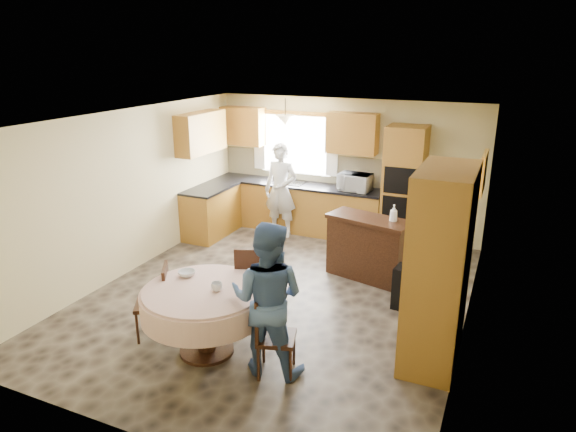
# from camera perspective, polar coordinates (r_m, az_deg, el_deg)

# --- Properties ---
(floor) EXTENTS (5.00, 6.00, 0.01)m
(floor) POSITION_cam_1_polar(r_m,az_deg,el_deg) (7.36, -1.15, -8.91)
(floor) COLOR brown
(floor) RESTS_ON ground
(ceiling) EXTENTS (5.00, 6.00, 0.01)m
(ceiling) POSITION_cam_1_polar(r_m,az_deg,el_deg) (6.60, -1.29, 10.78)
(ceiling) COLOR white
(ceiling) RESTS_ON wall_back
(wall_back) EXTENTS (5.00, 0.02, 2.50)m
(wall_back) POSITION_cam_1_polar(r_m,az_deg,el_deg) (9.58, 6.44, 5.42)
(wall_back) COLOR #CEBF84
(wall_back) RESTS_ON floor
(wall_front) EXTENTS (5.00, 0.02, 2.50)m
(wall_front) POSITION_cam_1_polar(r_m,az_deg,el_deg) (4.55, -17.69, -10.24)
(wall_front) COLOR #CEBF84
(wall_front) RESTS_ON floor
(wall_left) EXTENTS (0.02, 6.00, 2.50)m
(wall_left) POSITION_cam_1_polar(r_m,az_deg,el_deg) (8.21, -17.24, 2.54)
(wall_left) COLOR #CEBF84
(wall_left) RESTS_ON floor
(wall_right) EXTENTS (0.02, 6.00, 2.50)m
(wall_right) POSITION_cam_1_polar(r_m,az_deg,el_deg) (6.29, 19.90, -2.45)
(wall_right) COLOR #CEBF84
(wall_right) RESTS_ON floor
(window) EXTENTS (1.40, 0.03, 1.10)m
(window) POSITION_cam_1_polar(r_m,az_deg,el_deg) (9.83, 0.86, 7.94)
(window) COLOR white
(window) RESTS_ON wall_back
(curtain_left) EXTENTS (0.22, 0.02, 1.15)m
(curtain_left) POSITION_cam_1_polar(r_m,az_deg,el_deg) (10.09, -3.21, 8.47)
(curtain_left) COLOR white
(curtain_left) RESTS_ON wall_back
(curtain_right) EXTENTS (0.22, 0.02, 1.15)m
(curtain_right) POSITION_cam_1_polar(r_m,az_deg,el_deg) (9.51, 4.95, 7.83)
(curtain_right) COLOR white
(curtain_right) RESTS_ON wall_back
(base_cab_back) EXTENTS (3.30, 0.60, 0.88)m
(base_cab_back) POSITION_cam_1_polar(r_m,az_deg,el_deg) (9.80, 1.00, 0.92)
(base_cab_back) COLOR #AD742E
(base_cab_back) RESTS_ON floor
(counter_back) EXTENTS (3.30, 0.64, 0.04)m
(counter_back) POSITION_cam_1_polar(r_m,az_deg,el_deg) (9.67, 1.01, 3.52)
(counter_back) COLOR black
(counter_back) RESTS_ON base_cab_back
(base_cab_left) EXTENTS (0.60, 1.20, 0.88)m
(base_cab_left) POSITION_cam_1_polar(r_m,az_deg,el_deg) (9.64, -8.52, 0.42)
(base_cab_left) COLOR #AD742E
(base_cab_left) RESTS_ON floor
(counter_left) EXTENTS (0.64, 1.20, 0.04)m
(counter_left) POSITION_cam_1_polar(r_m,az_deg,el_deg) (9.51, -8.65, 3.06)
(counter_left) COLOR black
(counter_left) RESTS_ON base_cab_left
(backsplash) EXTENTS (3.30, 0.02, 0.55)m
(backsplash) POSITION_cam_1_polar(r_m,az_deg,el_deg) (9.87, 1.68, 5.49)
(backsplash) COLOR beige
(backsplash) RESTS_ON wall_back
(wall_cab_left) EXTENTS (0.85, 0.33, 0.72)m
(wall_cab_left) POSITION_cam_1_polar(r_m,az_deg,el_deg) (10.11, -5.02, 9.94)
(wall_cab_left) COLOR gold
(wall_cab_left) RESTS_ON wall_back
(wall_cab_right) EXTENTS (0.90, 0.33, 0.72)m
(wall_cab_right) POSITION_cam_1_polar(r_m,az_deg,el_deg) (9.26, 7.16, 9.11)
(wall_cab_right) COLOR gold
(wall_cab_right) RESTS_ON wall_back
(wall_cab_side) EXTENTS (0.33, 1.20, 0.72)m
(wall_cab_side) POSITION_cam_1_polar(r_m,az_deg,el_deg) (9.38, -9.65, 9.11)
(wall_cab_side) COLOR gold
(wall_cab_side) RESTS_ON wall_left
(oven_tower) EXTENTS (0.66, 0.62, 2.12)m
(oven_tower) POSITION_cam_1_polar(r_m,az_deg,el_deg) (9.06, 12.74, 3.10)
(oven_tower) COLOR #AD742E
(oven_tower) RESTS_ON floor
(oven_upper) EXTENTS (0.56, 0.01, 0.45)m
(oven_upper) POSITION_cam_1_polar(r_m,az_deg,el_deg) (8.72, 12.40, 3.82)
(oven_upper) COLOR black
(oven_upper) RESTS_ON oven_tower
(oven_lower) EXTENTS (0.56, 0.01, 0.45)m
(oven_lower) POSITION_cam_1_polar(r_m,az_deg,el_deg) (8.85, 12.18, 0.69)
(oven_lower) COLOR black
(oven_lower) RESTS_ON oven_tower
(pendant) EXTENTS (0.36, 0.36, 0.18)m
(pendant) POSITION_cam_1_polar(r_m,az_deg,el_deg) (9.32, -0.30, 10.61)
(pendant) COLOR beige
(pendant) RESTS_ON ceiling
(sideboard) EXTENTS (1.35, 0.81, 0.90)m
(sideboard) POSITION_cam_1_polar(r_m,az_deg,el_deg) (7.85, 8.93, -3.73)
(sideboard) COLOR #3D1D10
(sideboard) RESTS_ON floor
(space_heater) EXTENTS (0.46, 0.35, 0.59)m
(space_heater) POSITION_cam_1_polar(r_m,az_deg,el_deg) (7.10, 13.44, -7.88)
(space_heater) COLOR black
(space_heater) RESTS_ON floor
(cupboard) EXTENTS (0.58, 1.15, 2.20)m
(cupboard) POSITION_cam_1_polar(r_m,az_deg,el_deg) (5.77, 16.42, -5.56)
(cupboard) COLOR #AD742E
(cupboard) RESTS_ON floor
(dining_table) EXTENTS (1.41, 1.41, 0.80)m
(dining_table) POSITION_cam_1_polar(r_m,az_deg,el_deg) (5.91, -9.28, -9.52)
(dining_table) COLOR #3D1D10
(dining_table) RESTS_ON floor
(chair_left) EXTENTS (0.54, 0.54, 0.91)m
(chair_left) POSITION_cam_1_polar(r_m,az_deg,el_deg) (6.41, -14.23, -8.81)
(chair_left) COLOR #3D1D10
(chair_left) RESTS_ON floor
(chair_back) EXTENTS (0.59, 0.59, 1.06)m
(chair_back) POSITION_cam_1_polar(r_m,az_deg,el_deg) (6.45, -3.80, -7.22)
(chair_back) COLOR #3D1D10
(chair_back) RESTS_ON floor
(chair_right) EXTENTS (0.49, 0.49, 0.91)m
(chair_right) POSITION_cam_1_polar(r_m,az_deg,el_deg) (5.56, -2.08, -12.64)
(chair_right) COLOR #3D1D10
(chair_right) RESTS_ON floor
(framed_picture) EXTENTS (0.06, 0.65, 0.53)m
(framed_picture) POSITION_cam_1_polar(r_m,az_deg,el_deg) (7.24, 20.86, 4.50)
(framed_picture) COLOR gold
(framed_picture) RESTS_ON wall_right
(microwave) EXTENTS (0.59, 0.42, 0.31)m
(microwave) POSITION_cam_1_polar(r_m,az_deg,el_deg) (9.22, 7.44, 3.75)
(microwave) COLOR silver
(microwave) RESTS_ON counter_back
(person_sink) EXTENTS (0.65, 0.44, 1.74)m
(person_sink) POSITION_cam_1_polar(r_m,az_deg,el_deg) (9.39, -0.81, 2.87)
(person_sink) COLOR silver
(person_sink) RESTS_ON floor
(person_dining) EXTENTS (0.89, 0.73, 1.70)m
(person_dining) POSITION_cam_1_polar(r_m,az_deg,el_deg) (5.45, -2.30, -9.17)
(person_dining) COLOR #3E5A89
(person_dining) RESTS_ON floor
(bowl_sideboard) EXTENTS (0.24, 0.24, 0.05)m
(bowl_sideboard) POSITION_cam_1_polar(r_m,az_deg,el_deg) (7.76, 6.96, -0.15)
(bowl_sideboard) COLOR #B2B2B2
(bowl_sideboard) RESTS_ON sideboard
(bottle_sideboard) EXTENTS (0.14, 0.14, 0.30)m
(bottle_sideboard) POSITION_cam_1_polar(r_m,az_deg,el_deg) (7.57, 11.65, 0.13)
(bottle_sideboard) COLOR silver
(bottle_sideboard) RESTS_ON sideboard
(cup_table) EXTENTS (0.16, 0.16, 0.10)m
(cup_table) POSITION_cam_1_polar(r_m,az_deg,el_deg) (5.74, -7.93, -7.79)
(cup_table) COLOR #B2B2B2
(cup_table) RESTS_ON dining_table
(bowl_table) EXTENTS (0.22, 0.22, 0.06)m
(bowl_table) POSITION_cam_1_polar(r_m,az_deg,el_deg) (6.16, -11.19, -6.28)
(bowl_table) COLOR #B2B2B2
(bowl_table) RESTS_ON dining_table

